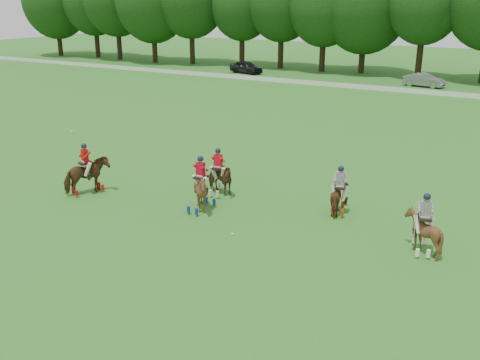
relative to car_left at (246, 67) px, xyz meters
The scene contains 11 objects.
ground 46.54m from the car_left, 65.98° to the right, with size 180.00×180.00×0.00m, color #26651C.
tree_line 21.35m from the car_left, 16.11° to the left, with size 117.98×14.32×14.75m.
boundary_rail 19.47m from the car_left, 13.36° to the right, with size 120.00×0.10×0.44m, color white.
car_left is the anchor object (origin of this frame).
car_mid 20.69m from the car_left, ahead, with size 1.43×4.10×1.35m, color gray.
polo_red_a 42.16m from the car_left, 71.32° to the right, with size 1.68×2.26×2.97m.
polo_red_b 41.54m from the car_left, 63.01° to the right, with size 1.67×1.49×2.22m.
polo_red_c 43.58m from the car_left, 63.75° to the right, with size 1.50×1.67×2.45m.
polo_stripe_a 43.96m from the car_left, 56.10° to the right, with size 1.20×1.77×2.11m.
polo_stripe_b 47.81m from the car_left, 53.64° to the right, with size 1.61×1.71×2.25m.
polo_ball 46.05m from the car_left, 61.88° to the right, with size 0.09×0.09×0.09m, color white.
Camera 1 is at (12.26, -14.38, 8.74)m, focal length 40.00 mm.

